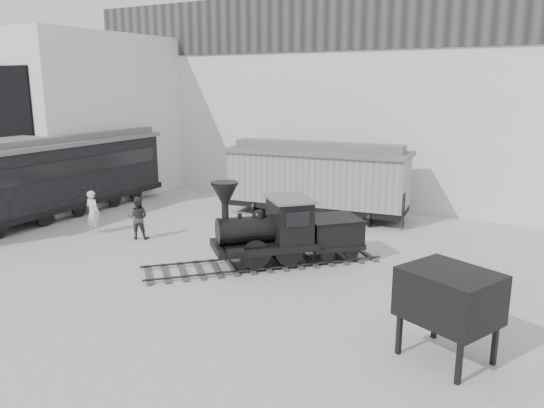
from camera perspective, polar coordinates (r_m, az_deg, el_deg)
The scene contains 9 objects.
ground at distance 17.20m, azimuth -9.48°, elevation -9.18°, with size 90.00×90.00×0.00m, color #9E9E9B.
north_wall at distance 29.13m, azimuth 9.20°, elevation 11.08°, with size 34.00×2.51×11.00m.
west_pavilion at distance 33.28m, azimuth -18.66°, elevation 8.96°, with size 7.00×12.11×9.00m.
locomotive at distance 19.07m, azimuth 1.01°, elevation -3.21°, with size 7.32×7.48×3.04m.
boxcar at distance 25.81m, azimuth 4.87°, elevation 2.82°, with size 9.13×3.77×3.63m.
passenger_coach at distance 27.74m, azimuth -22.55°, elevation 2.84°, with size 3.24×13.80×3.68m.
visitor_a at distance 24.22m, azimuth -18.71°, elevation -0.82°, with size 0.69×0.45×1.89m, color silver.
visitor_b at distance 22.86m, azimuth -14.22°, elevation -1.44°, with size 0.88×0.68×1.80m, color #363636.
coal_hopper at distance 13.17m, azimuth 18.49°, elevation -10.01°, with size 2.53×2.34×2.21m.
Camera 1 is at (10.16, -12.30, 6.43)m, focal length 35.00 mm.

